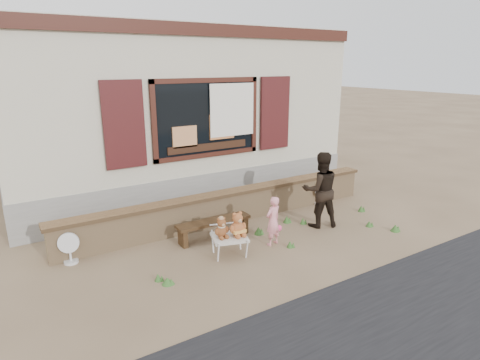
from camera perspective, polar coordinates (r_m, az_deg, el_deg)
ground at (r=7.70m, az=2.37°, el=-8.24°), size 80.00×80.00×0.00m
shopfront at (r=11.07m, az=-10.78°, el=9.81°), size 8.04×5.13×4.00m
brick_wall at (r=8.35m, az=-1.44°, el=-3.69°), size 7.10×0.36×0.67m
bench at (r=7.58m, az=-3.73°, el=-6.41°), size 1.45×0.32×0.37m
folding_chair at (r=6.92m, az=-1.52°, el=-8.23°), size 0.70×0.65×0.36m
teddy_bear_left at (r=6.80m, az=-2.68°, el=-6.70°), size 0.32×0.30×0.36m
teddy_bear_right at (r=6.85m, az=-0.39°, el=-6.20°), size 0.38×0.35×0.43m
child at (r=7.28m, az=4.71°, el=-5.82°), size 0.38×0.29×0.92m
adult at (r=8.15m, az=11.35°, el=-1.36°), size 0.91×0.81×1.54m
fan_left at (r=7.25m, az=-23.10°, el=-8.85°), size 0.35×0.23×0.55m
fan_right at (r=9.54m, az=11.28°, el=-1.85°), size 0.34×0.23×0.55m
grass_tufts at (r=7.82m, az=8.31°, el=-7.43°), size 5.06×1.64×0.15m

